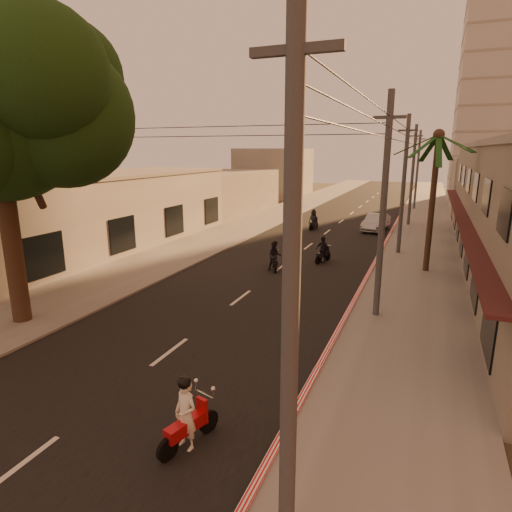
% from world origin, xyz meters
% --- Properties ---
extents(ground, '(160.00, 160.00, 0.00)m').
position_xyz_m(ground, '(0.00, 0.00, 0.00)').
color(ground, '#383023').
rests_on(ground, ground).
extents(road, '(10.00, 140.00, 0.02)m').
position_xyz_m(road, '(0.00, 20.00, 0.01)').
color(road, black).
rests_on(road, ground).
extents(sidewalk_right, '(5.00, 140.00, 0.12)m').
position_xyz_m(sidewalk_right, '(7.50, 20.00, 0.06)').
color(sidewalk_right, slate).
rests_on(sidewalk_right, ground).
extents(sidewalk_left, '(5.00, 140.00, 0.12)m').
position_xyz_m(sidewalk_left, '(-7.50, 20.00, 0.06)').
color(sidewalk_left, slate).
rests_on(sidewalk_left, ground).
extents(curb_stripe, '(0.20, 60.00, 0.20)m').
position_xyz_m(curb_stripe, '(5.10, 15.00, 0.10)').
color(curb_stripe, red).
rests_on(curb_stripe, ground).
extents(left_building, '(8.20, 24.20, 5.20)m').
position_xyz_m(left_building, '(-13.98, 14.00, 2.60)').
color(left_building, '#9B978C').
rests_on(left_building, ground).
extents(distant_tower, '(12.10, 12.10, 28.00)m').
position_xyz_m(distant_tower, '(16.00, 56.00, 14.00)').
color(distant_tower, '#B7B5B2').
rests_on(distant_tower, ground).
extents(broadleaf_tree, '(9.60, 8.70, 12.10)m').
position_xyz_m(broadleaf_tree, '(-6.61, 2.14, 8.48)').
color(broadleaf_tree, black).
rests_on(broadleaf_tree, ground).
extents(palm_tree, '(5.00, 5.00, 8.20)m').
position_xyz_m(palm_tree, '(8.00, 16.00, 7.15)').
color(palm_tree, black).
rests_on(palm_tree, ground).
extents(utility_poles, '(1.20, 48.26, 9.00)m').
position_xyz_m(utility_poles, '(6.20, 20.00, 6.54)').
color(utility_poles, '#38383A').
rests_on(utility_poles, ground).
extents(filler_right, '(8.00, 14.00, 6.00)m').
position_xyz_m(filler_right, '(14.00, 45.00, 3.00)').
color(filler_right, '#9B978C').
rests_on(filler_right, ground).
extents(filler_left_near, '(8.00, 14.00, 4.40)m').
position_xyz_m(filler_left_near, '(-14.00, 34.00, 2.20)').
color(filler_left_near, '#9B978C').
rests_on(filler_left_near, ground).
extents(filler_left_far, '(8.00, 14.00, 7.00)m').
position_xyz_m(filler_left_far, '(-14.00, 52.00, 3.50)').
color(filler_left_far, '#9B978C').
rests_on(filler_left_far, ground).
extents(scooter_red, '(0.95, 1.82, 1.85)m').
position_xyz_m(scooter_red, '(3.11, -1.98, 0.82)').
color(scooter_red, black).
rests_on(scooter_red, ground).
extents(scooter_mid_a, '(1.30, 1.70, 1.79)m').
position_xyz_m(scooter_mid_a, '(-0.16, 13.17, 0.82)').
color(scooter_mid_a, black).
rests_on(scooter_mid_a, ground).
extents(scooter_mid_b, '(1.16, 1.69, 1.71)m').
position_xyz_m(scooter_mid_b, '(2.02, 15.92, 0.78)').
color(scooter_mid_b, black).
rests_on(scooter_mid_b, ground).
extents(scooter_far_a, '(0.99, 1.84, 1.82)m').
position_xyz_m(scooter_far_a, '(-1.39, 26.68, 0.82)').
color(scooter_far_a, black).
rests_on(scooter_far_a, ground).
extents(parked_car, '(2.66, 4.77, 1.44)m').
position_xyz_m(parked_car, '(3.72, 28.27, 0.72)').
color(parked_car, '#A0A2A8').
rests_on(parked_car, ground).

